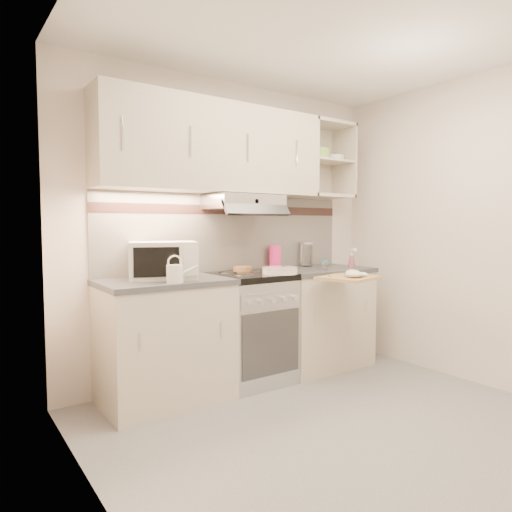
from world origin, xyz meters
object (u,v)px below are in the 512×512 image
at_px(watering_can, 176,273).
at_px(spray_bottle, 352,260).
at_px(plate_stack, 280,270).
at_px(glass_jar, 307,254).
at_px(electric_range, 250,327).
at_px(cutting_board, 348,278).
at_px(microwave, 163,260).
at_px(pink_pitcher, 275,257).

distance_m(watering_can, spray_bottle, 1.73).
xyz_separation_m(plate_stack, glass_jar, (0.62, 0.38, 0.09)).
bearing_deg(electric_range, watering_can, -163.70).
relative_size(plate_stack, spray_bottle, 1.47).
height_order(spray_bottle, cutting_board, spray_bottle).
height_order(electric_range, watering_can, watering_can).
relative_size(microwave, spray_bottle, 2.96).
xyz_separation_m(microwave, pink_pitcher, (1.14, 0.14, -0.03)).
bearing_deg(watering_can, cutting_board, 3.86).
xyz_separation_m(plate_stack, cutting_board, (0.43, -0.34, -0.06)).
height_order(watering_can, plate_stack, watering_can).
xyz_separation_m(microwave, spray_bottle, (1.70, -0.27, -0.06)).
xyz_separation_m(watering_can, pink_pitcher, (1.17, 0.42, 0.04)).
bearing_deg(glass_jar, watering_can, -164.72).
relative_size(watering_can, cutting_board, 0.52).
distance_m(pink_pitcher, spray_bottle, 0.69).
height_order(watering_can, spray_bottle, spray_bottle).
relative_size(pink_pitcher, spray_bottle, 1.08).
relative_size(electric_range, pink_pitcher, 4.29).
bearing_deg(plate_stack, pink_pitcher, 57.46).
distance_m(electric_range, cutting_board, 0.90).
distance_m(microwave, watering_can, 0.29).
height_order(glass_jar, cutting_board, glass_jar).
relative_size(electric_range, plate_stack, 3.16).
relative_size(watering_can, plate_stack, 0.77).
distance_m(microwave, cutting_board, 1.45).
bearing_deg(microwave, cutting_board, -2.92).
relative_size(glass_jar, spray_bottle, 1.19).
xyz_separation_m(electric_range, pink_pitcher, (0.41, 0.20, 0.55)).
height_order(microwave, plate_stack, microwave).
distance_m(electric_range, glass_jar, 0.99).
bearing_deg(pink_pitcher, microwave, -169.10).
bearing_deg(glass_jar, spray_bottle, -66.07).
xyz_separation_m(watering_can, cutting_board, (1.36, -0.30, -0.10)).
relative_size(electric_range, cutting_board, 2.14).
height_order(plate_stack, glass_jar, glass_jar).
bearing_deg(spray_bottle, pink_pitcher, 153.38).
height_order(electric_range, glass_jar, glass_jar).
distance_m(spray_bottle, cutting_board, 0.50).
bearing_deg(electric_range, microwave, 175.39).
xyz_separation_m(watering_can, spray_bottle, (1.73, 0.01, 0.01)).
relative_size(microwave, pink_pitcher, 2.74).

